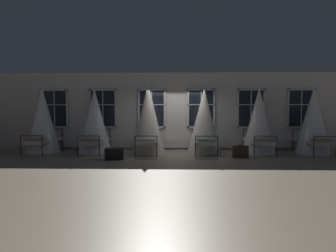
# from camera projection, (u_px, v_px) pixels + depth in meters

# --- Properties ---
(ground) EXTENTS (30.09, 30.09, 0.00)m
(ground) POSITION_uv_depth(u_px,v_px,m) (176.00, 154.00, 11.26)
(ground) COLOR gray
(back_wall_with_windows) EXTENTS (16.05, 0.10, 3.35)m
(back_wall_with_windows) POSITION_uv_depth(u_px,v_px,m) (176.00, 111.00, 12.56)
(back_wall_with_windows) COLOR silver
(back_wall_with_windows) RESTS_ON ground
(window_bank) EXTENTS (11.97, 0.10, 2.57)m
(window_bank) POSITION_uv_depth(u_px,v_px,m) (176.00, 127.00, 12.48)
(window_bank) COLOR black
(window_bank) RESTS_ON ground
(cot_first) EXTENTS (1.33, 1.93, 2.63)m
(cot_first) POSITION_uv_depth(u_px,v_px,m) (43.00, 121.00, 11.55)
(cot_first) COLOR black
(cot_first) RESTS_ON ground
(cot_second) EXTENTS (1.33, 1.95, 2.59)m
(cot_second) POSITION_uv_depth(u_px,v_px,m) (95.00, 122.00, 11.45)
(cot_second) COLOR black
(cot_second) RESTS_ON ground
(cot_third) EXTENTS (1.33, 1.93, 2.80)m
(cot_third) POSITION_uv_depth(u_px,v_px,m) (148.00, 119.00, 11.39)
(cot_third) COLOR black
(cot_third) RESTS_ON ground
(cot_fourth) EXTENTS (1.33, 1.94, 2.59)m
(cot_fourth) POSITION_uv_depth(u_px,v_px,m) (204.00, 122.00, 11.35)
(cot_fourth) COLOR black
(cot_fourth) RESTS_ON ground
(cot_fifth) EXTENTS (1.33, 1.94, 2.63)m
(cot_fifth) POSITION_uv_depth(u_px,v_px,m) (259.00, 121.00, 11.35)
(cot_fifth) COLOR black
(cot_fifth) RESTS_ON ground
(cot_sixth) EXTENTS (1.33, 1.93, 2.62)m
(cot_sixth) POSITION_uv_depth(u_px,v_px,m) (313.00, 122.00, 11.25)
(cot_sixth) COLOR black
(cot_sixth) RESTS_ON ground
(rug_second) EXTENTS (0.81, 0.57, 0.01)m
(rug_second) POSITION_uv_depth(u_px,v_px,m) (86.00, 158.00, 10.23)
(rug_second) COLOR #8E7A5B
(rug_second) RESTS_ON ground
(rug_third) EXTENTS (0.81, 0.58, 0.01)m
(rug_third) POSITION_uv_depth(u_px,v_px,m) (146.00, 158.00, 10.17)
(rug_third) COLOR brown
(rug_third) RESTS_ON ground
(rug_fourth) EXTENTS (0.80, 0.57, 0.01)m
(rug_fourth) POSITION_uv_depth(u_px,v_px,m) (207.00, 158.00, 10.11)
(rug_fourth) COLOR brown
(rug_fourth) RESTS_ON ground
(rug_sixth) EXTENTS (0.80, 0.57, 0.01)m
(rug_sixth) POSITION_uv_depth(u_px,v_px,m) (330.00, 159.00, 9.98)
(rug_sixth) COLOR #8E7A5B
(rug_sixth) RESTS_ON ground
(suitcase_dark) EXTENTS (0.56, 0.22, 0.47)m
(suitcase_dark) POSITION_uv_depth(u_px,v_px,m) (240.00, 152.00, 10.26)
(suitcase_dark) COLOR #472D1E
(suitcase_dark) RESTS_ON ground
(travel_trunk) EXTENTS (0.69, 0.49, 0.39)m
(travel_trunk) POSITION_uv_depth(u_px,v_px,m) (114.00, 154.00, 9.91)
(travel_trunk) COLOR black
(travel_trunk) RESTS_ON ground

